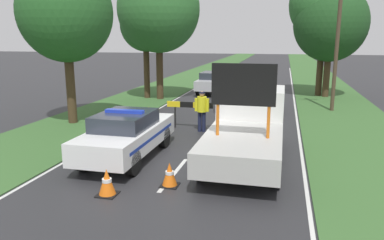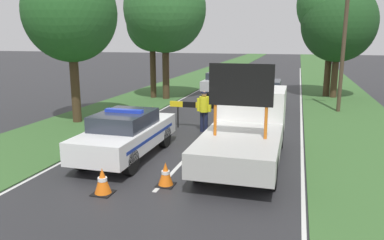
% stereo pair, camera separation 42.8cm
% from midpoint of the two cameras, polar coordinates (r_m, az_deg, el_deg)
% --- Properties ---
extents(ground_plane, '(160.00, 160.00, 0.00)m').
position_cam_midpoint_polar(ground_plane, '(12.48, -1.60, -5.63)').
color(ground_plane, '#28282B').
extents(lane_markings, '(7.47, 56.38, 0.01)m').
position_cam_midpoint_polar(lane_markings, '(23.30, 5.78, 2.85)').
color(lane_markings, silver).
rests_on(lane_markings, ground).
extents(grass_verge_left, '(4.40, 120.00, 0.03)m').
position_cam_midpoint_polar(grass_verge_left, '(32.96, -2.46, 5.75)').
color(grass_verge_left, '#38602D').
rests_on(grass_verge_left, ground).
extents(grass_verge_right, '(4.40, 120.00, 0.03)m').
position_cam_midpoint_polar(grass_verge_right, '(31.80, 18.81, 4.85)').
color(grass_verge_right, '#38602D').
rests_on(grass_verge_right, ground).
extents(police_car, '(1.80, 4.77, 1.64)m').
position_cam_midpoint_polar(police_car, '(12.35, -10.85, -2.11)').
color(police_car, white).
rests_on(police_car, ground).
extents(work_truck, '(2.24, 6.11, 3.18)m').
position_cam_midpoint_polar(work_truck, '(12.42, 7.55, -0.69)').
color(work_truck, white).
rests_on(work_truck, ground).
extents(road_barrier, '(3.50, 0.08, 1.16)m').
position_cam_midpoint_polar(road_barrier, '(15.94, 1.46, 1.98)').
color(road_barrier, black).
rests_on(road_barrier, ground).
extents(police_officer, '(0.61, 0.39, 1.71)m').
position_cam_midpoint_polar(police_officer, '(15.54, 0.72, 1.87)').
color(police_officer, '#191E38').
rests_on(police_officer, ground).
extents(pedestrian_civilian, '(0.60, 0.38, 1.68)m').
position_cam_midpoint_polar(pedestrian_civilian, '(15.32, 3.51, 1.57)').
color(pedestrian_civilian, '#191E38').
rests_on(pedestrian_civilian, ground).
extents(traffic_cone_near_police, '(0.36, 0.36, 0.50)m').
position_cam_midpoint_polar(traffic_cone_near_police, '(15.58, -10.67, -1.22)').
color(traffic_cone_near_police, black).
rests_on(traffic_cone_near_police, ground).
extents(traffic_cone_centre_front, '(0.50, 0.50, 0.69)m').
position_cam_midpoint_polar(traffic_cone_centre_front, '(9.75, -14.09, -9.19)').
color(traffic_cone_centre_front, black).
rests_on(traffic_cone_centre_front, ground).
extents(traffic_cone_near_truck, '(0.47, 0.47, 0.65)m').
position_cam_midpoint_polar(traffic_cone_near_truck, '(10.06, -4.67, -8.27)').
color(traffic_cone_near_truck, black).
rests_on(traffic_cone_near_truck, ground).
extents(traffic_cone_behind_barrier, '(0.49, 0.49, 0.68)m').
position_cam_midpoint_polar(traffic_cone_behind_barrier, '(17.84, -7.27, 0.93)').
color(traffic_cone_behind_barrier, black).
rests_on(traffic_cone_behind_barrier, ground).
extents(traffic_cone_lane_edge, '(0.42, 0.42, 0.59)m').
position_cam_midpoint_polar(traffic_cone_lane_edge, '(16.46, 6.45, -0.19)').
color(traffic_cone_lane_edge, black).
rests_on(traffic_cone_lane_edge, ground).
extents(queued_car_van_white, '(1.95, 4.23, 1.65)m').
position_cam_midpoint_polar(queued_car_van_white, '(20.55, 9.51, 3.86)').
color(queued_car_van_white, silver).
rests_on(queued_car_van_white, ground).
extents(queued_car_sedan_silver, '(1.84, 4.65, 1.49)m').
position_cam_midpoint_polar(queued_car_sedan_silver, '(26.69, 2.86, 5.86)').
color(queued_car_sedan_silver, '#B2B2B7').
rests_on(queued_car_sedan_silver, ground).
extents(roadside_tree_near_left, '(5.04, 5.04, 8.22)m').
position_cam_midpoint_polar(roadside_tree_near_left, '(23.91, -5.65, 16.44)').
color(roadside_tree_near_left, '#42301E').
rests_on(roadside_tree_near_left, ground).
extents(roadside_tree_near_right, '(4.09, 4.09, 7.08)m').
position_cam_midpoint_polar(roadside_tree_near_right, '(17.83, -19.40, 15.10)').
color(roadside_tree_near_right, '#42301E').
rests_on(roadside_tree_near_right, ground).
extents(roadside_tree_mid_left, '(3.19, 3.19, 6.34)m').
position_cam_midpoint_polar(roadside_tree_mid_left, '(24.37, -7.61, 14.13)').
color(roadside_tree_mid_left, '#42301E').
rests_on(roadside_tree_mid_left, ground).
extents(roadside_tree_mid_right, '(4.49, 4.49, 8.32)m').
position_cam_midpoint_polar(roadside_tree_mid_right, '(26.57, 19.10, 16.27)').
color(roadside_tree_mid_right, '#42301E').
rests_on(roadside_tree_mid_right, ground).
extents(roadside_tree_far_left, '(4.65, 4.65, 7.20)m').
position_cam_midpoint_polar(roadside_tree_far_left, '(26.12, 19.91, 13.68)').
color(roadside_tree_far_left, '#42301E').
rests_on(roadside_tree_far_left, ground).
extents(utility_pole, '(1.20, 0.20, 6.88)m').
position_cam_midpoint_polar(utility_pole, '(21.09, 20.69, 10.83)').
color(utility_pole, '#473828').
rests_on(utility_pole, ground).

